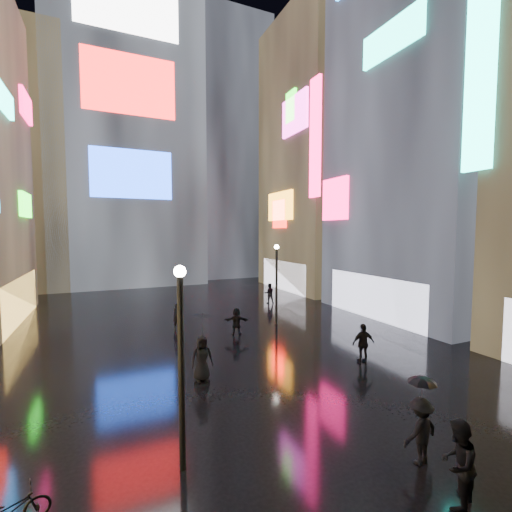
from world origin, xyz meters
TOP-DOWN VIEW (x-y plane):
  - ground at (0.00, 20.00)m, footprint 140.00×140.00m
  - building_right_mid at (15.98, 17.01)m, footprint 10.28×13.70m
  - building_right_far at (15.98, 30.00)m, footprint 10.28×12.00m
  - tower_main at (-3.00, 43.97)m, footprint 16.00×14.20m
  - tower_flank_right at (9.00, 46.00)m, footprint 12.00×12.00m
  - tower_flank_left at (-14.00, 42.00)m, footprint 10.00×10.00m
  - lamp_near at (-4.15, 7.23)m, footprint 0.30×0.30m
  - lamp_far at (4.32, 18.46)m, footprint 0.30×0.30m
  - pedestrian_1 at (1.11, 3.64)m, footprint 1.14×1.03m
  - pedestrian_2 at (1.55, 4.97)m, footprint 1.15×0.70m
  - pedestrian_3 at (4.93, 10.96)m, footprint 1.13×0.67m
  - pedestrian_4 at (-2.33, 12.13)m, footprint 0.91×0.60m
  - pedestrian_5 at (1.11, 17.30)m, footprint 1.53×1.02m
  - pedestrian_6 at (-1.80, 19.87)m, footprint 0.66×0.49m
  - pedestrian_7 at (6.78, 24.52)m, footprint 0.98×0.86m
  - umbrella_1 at (1.55, 4.97)m, footprint 0.72×0.72m
  - umbrella_2 at (-2.33, 12.13)m, footprint 1.11×1.09m
  - bicycle at (-7.73, 6.85)m, footprint 1.59×0.85m

SIDE VIEW (x-z plane):
  - ground at x=0.00m, z-range 0.00..0.00m
  - bicycle at x=-7.73m, z-range 0.00..0.79m
  - pedestrian_5 at x=1.11m, z-range 0.00..1.58m
  - pedestrian_6 at x=-1.80m, z-range 0.00..1.65m
  - pedestrian_7 at x=6.78m, z-range 0.00..1.69m
  - pedestrian_2 at x=1.55m, z-range 0.00..1.72m
  - pedestrian_3 at x=4.93m, z-range 0.00..1.81m
  - pedestrian_4 at x=-2.33m, z-range 0.00..1.82m
  - pedestrian_1 at x=1.11m, z-range 0.00..1.92m
  - umbrella_1 at x=1.55m, z-range 1.72..2.33m
  - umbrella_2 at x=-2.33m, z-range 1.82..2.77m
  - lamp_near at x=-4.15m, z-range 0.34..5.54m
  - lamp_far at x=4.32m, z-range 0.34..5.54m
  - tower_flank_left at x=-14.00m, z-range 0.00..26.00m
  - building_right_far at x=15.98m, z-range -0.02..27.98m
  - building_right_mid at x=15.98m, z-range -0.01..29.99m
  - tower_flank_right at x=9.00m, z-range 0.00..34.00m
  - tower_main at x=-3.00m, z-range 0.01..42.01m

